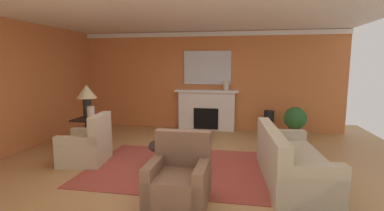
{
  "coord_description": "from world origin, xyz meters",
  "views": [
    {
      "loc": [
        1.15,
        -4.85,
        1.89
      ],
      "look_at": [
        0.05,
        1.17,
        1.0
      ],
      "focal_mm": 26.66,
      "sensor_mm": 36.0,
      "label": 1
    }
  ],
  "objects_px": {
    "armchair_facing_fireplace": "(179,181)",
    "potted_plant": "(295,121)",
    "fireplace": "(207,111)",
    "mantel_mirror": "(207,68)",
    "side_table": "(89,132)",
    "vase_tall_corner": "(269,123)",
    "coffee_table": "(176,150)",
    "vase_mantel_right": "(226,86)",
    "vase_on_side_table": "(91,113)",
    "armchair_near_window": "(87,147)",
    "sofa": "(290,163)",
    "table_lamp": "(87,95)"
  },
  "relations": [
    {
      "from": "armchair_near_window",
      "to": "potted_plant",
      "type": "distance_m",
      "value": 4.9
    },
    {
      "from": "sofa",
      "to": "armchair_facing_fireplace",
      "type": "bearing_deg",
      "value": -146.19
    },
    {
      "from": "armchair_facing_fireplace",
      "to": "armchair_near_window",
      "type": "bearing_deg",
      "value": 149.25
    },
    {
      "from": "side_table",
      "to": "coffee_table",
      "type": "bearing_deg",
      "value": -19.86
    },
    {
      "from": "table_lamp",
      "to": "coffee_table",
      "type": "bearing_deg",
      "value": -19.86
    },
    {
      "from": "coffee_table",
      "to": "potted_plant",
      "type": "height_order",
      "value": "potted_plant"
    },
    {
      "from": "sofa",
      "to": "vase_tall_corner",
      "type": "xyz_separation_m",
      "value": [
        -0.09,
        3.05,
        0.03
      ]
    },
    {
      "from": "sofa",
      "to": "vase_tall_corner",
      "type": "distance_m",
      "value": 3.05
    },
    {
      "from": "table_lamp",
      "to": "potted_plant",
      "type": "height_order",
      "value": "table_lamp"
    },
    {
      "from": "side_table",
      "to": "vase_mantel_right",
      "type": "bearing_deg",
      "value": 38.54
    },
    {
      "from": "side_table",
      "to": "vase_tall_corner",
      "type": "xyz_separation_m",
      "value": [
        4.06,
        2.05,
        -0.07
      ]
    },
    {
      "from": "potted_plant",
      "to": "coffee_table",
      "type": "bearing_deg",
      "value": -135.17
    },
    {
      "from": "side_table",
      "to": "vase_on_side_table",
      "type": "relative_size",
      "value": 2.42
    },
    {
      "from": "sofa",
      "to": "vase_tall_corner",
      "type": "height_order",
      "value": "sofa"
    },
    {
      "from": "armchair_facing_fireplace",
      "to": "potted_plant",
      "type": "bearing_deg",
      "value": 60.38
    },
    {
      "from": "table_lamp",
      "to": "vase_on_side_table",
      "type": "relative_size",
      "value": 2.59
    },
    {
      "from": "vase_on_side_table",
      "to": "vase_mantel_right",
      "type": "bearing_deg",
      "value": 41.47
    },
    {
      "from": "fireplace",
      "to": "vase_tall_corner",
      "type": "height_order",
      "value": "fireplace"
    },
    {
      "from": "fireplace",
      "to": "armchair_facing_fireplace",
      "type": "xyz_separation_m",
      "value": [
        0.21,
        -4.43,
        -0.25
      ]
    },
    {
      "from": "coffee_table",
      "to": "side_table",
      "type": "bearing_deg",
      "value": 160.14
    },
    {
      "from": "mantel_mirror",
      "to": "table_lamp",
      "type": "relative_size",
      "value": 1.8
    },
    {
      "from": "armchair_near_window",
      "to": "armchair_facing_fireplace",
      "type": "height_order",
      "value": "same"
    },
    {
      "from": "sofa",
      "to": "side_table",
      "type": "height_order",
      "value": "sofa"
    },
    {
      "from": "mantel_mirror",
      "to": "armchair_near_window",
      "type": "distance_m",
      "value": 4.08
    },
    {
      "from": "table_lamp",
      "to": "fireplace",
      "type": "bearing_deg",
      "value": 45.14
    },
    {
      "from": "fireplace",
      "to": "side_table",
      "type": "height_order",
      "value": "fireplace"
    },
    {
      "from": "armchair_facing_fireplace",
      "to": "table_lamp",
      "type": "bearing_deg",
      "value": 140.82
    },
    {
      "from": "sofa",
      "to": "vase_mantel_right",
      "type": "xyz_separation_m",
      "value": [
        -1.26,
        3.3,
        0.99
      ]
    },
    {
      "from": "armchair_near_window",
      "to": "armchair_facing_fireplace",
      "type": "distance_m",
      "value": 2.45
    },
    {
      "from": "armchair_facing_fireplace",
      "to": "side_table",
      "type": "distance_m",
      "value": 3.28
    },
    {
      "from": "fireplace",
      "to": "vase_mantel_right",
      "type": "bearing_deg",
      "value": -5.13
    },
    {
      "from": "vase_mantel_right",
      "to": "vase_on_side_table",
      "type": "xyz_separation_m",
      "value": [
        -2.74,
        -2.42,
        -0.44
      ]
    },
    {
      "from": "side_table",
      "to": "table_lamp",
      "type": "bearing_deg",
      "value": 0.0
    },
    {
      "from": "vase_mantel_right",
      "to": "potted_plant",
      "type": "distance_m",
      "value": 2.05
    },
    {
      "from": "armchair_near_window",
      "to": "coffee_table",
      "type": "height_order",
      "value": "armchair_near_window"
    },
    {
      "from": "armchair_near_window",
      "to": "mantel_mirror",
      "type": "bearing_deg",
      "value": 60.0
    },
    {
      "from": "side_table",
      "to": "table_lamp",
      "type": "height_order",
      "value": "table_lamp"
    },
    {
      "from": "fireplace",
      "to": "coffee_table",
      "type": "height_order",
      "value": "fireplace"
    },
    {
      "from": "fireplace",
      "to": "mantel_mirror",
      "type": "height_order",
      "value": "mantel_mirror"
    },
    {
      "from": "side_table",
      "to": "potted_plant",
      "type": "xyz_separation_m",
      "value": [
        4.66,
        1.65,
        0.09
      ]
    },
    {
      "from": "table_lamp",
      "to": "mantel_mirror",
      "type": "bearing_deg",
      "value": 46.57
    },
    {
      "from": "armchair_near_window",
      "to": "vase_on_side_table",
      "type": "distance_m",
      "value": 0.93
    },
    {
      "from": "sofa",
      "to": "armchair_facing_fireplace",
      "type": "distance_m",
      "value": 1.94
    },
    {
      "from": "sofa",
      "to": "side_table",
      "type": "bearing_deg",
      "value": 166.5
    },
    {
      "from": "fireplace",
      "to": "vase_tall_corner",
      "type": "xyz_separation_m",
      "value": [
        1.72,
        -0.3,
        -0.22
      ]
    },
    {
      "from": "fireplace",
      "to": "potted_plant",
      "type": "relative_size",
      "value": 2.16
    },
    {
      "from": "sofa",
      "to": "coffee_table",
      "type": "relative_size",
      "value": 2.16
    },
    {
      "from": "fireplace",
      "to": "sofa",
      "type": "xyz_separation_m",
      "value": [
        1.81,
        -3.35,
        -0.25
      ]
    },
    {
      "from": "fireplace",
      "to": "vase_mantel_right",
      "type": "relative_size",
      "value": 7.29
    },
    {
      "from": "vase_on_side_table",
      "to": "potted_plant",
      "type": "xyz_separation_m",
      "value": [
        4.51,
        1.77,
        -0.35
      ]
    }
  ]
}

